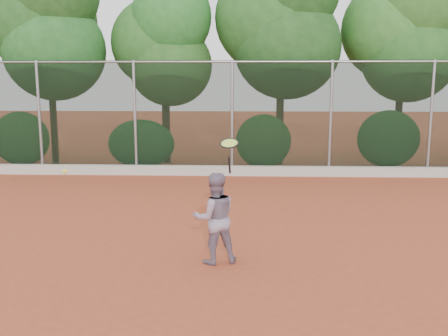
{
  "coord_description": "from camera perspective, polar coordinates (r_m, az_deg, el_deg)",
  "views": [
    {
      "loc": [
        0.38,
        -8.31,
        2.88
      ],
      "look_at": [
        0.0,
        1.0,
        1.25
      ],
      "focal_mm": 40.0,
      "sensor_mm": 36.0,
      "label": 1
    }
  ],
  "objects": [
    {
      "name": "ground",
      "position": [
        8.8,
        -0.27,
        -9.18
      ],
      "size": [
        80.0,
        80.0,
        0.0
      ],
      "primitive_type": "plane",
      "color": "#A44326",
      "rests_on": "ground"
    },
    {
      "name": "concrete_curb",
      "position": [
        15.38,
        0.89,
        -0.31
      ],
      "size": [
        24.0,
        0.2,
        0.3
      ],
      "primitive_type": "cube",
      "color": "#B8B4AA",
      "rests_on": "ground"
    },
    {
      "name": "tennis_player",
      "position": [
        7.95,
        -1.07,
        -5.74
      ],
      "size": [
        0.84,
        0.73,
        1.47
      ],
      "primitive_type": "imported",
      "rotation": [
        0.0,
        0.0,
        3.42
      ],
      "color": "gray",
      "rests_on": "ground"
    },
    {
      "name": "chainlink_fence",
      "position": [
        15.35,
        0.93,
        6.11
      ],
      "size": [
        24.09,
        0.09,
        3.5
      ],
      "color": "black",
      "rests_on": "ground"
    },
    {
      "name": "foliage_backdrop",
      "position": [
        17.38,
        -0.74,
        14.94
      ],
      "size": [
        23.7,
        3.63,
        7.55
      ],
      "color": "#47321B",
      "rests_on": "ground"
    },
    {
      "name": "tennis_racket",
      "position": [
        7.7,
        0.61,
        2.56
      ],
      "size": [
        0.34,
        0.32,
        0.57
      ],
      "color": "black",
      "rests_on": "ground"
    },
    {
      "name": "tennis_ball_in_flight",
      "position": [
        7.93,
        -17.75,
        -0.38
      ],
      "size": [
        0.07,
        0.07,
        0.07
      ],
      "color": "yellow",
      "rests_on": "ground"
    }
  ]
}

